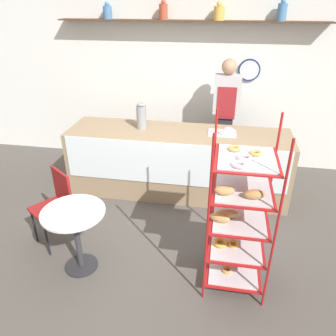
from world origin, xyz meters
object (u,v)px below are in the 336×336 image
(person_worker, at_px, (225,114))
(cafe_chair, at_px, (56,200))
(pastry_rack, at_px, (238,216))
(cafe_table, at_px, (75,226))
(coffee_carafe, at_px, (141,116))
(donut_tray_counter, at_px, (225,132))

(person_worker, bearing_deg, cafe_chair, -132.14)
(pastry_rack, distance_m, cafe_table, 1.60)
(cafe_table, bearing_deg, pastry_rack, 3.65)
(cafe_chair, relative_size, coffee_carafe, 2.36)
(coffee_carafe, xyz_separation_m, donut_tray_counter, (1.15, 0.02, -0.16))
(pastry_rack, xyz_separation_m, donut_tray_counter, (-0.17, 1.68, 0.16))
(pastry_rack, distance_m, donut_tray_counter, 1.70)
(pastry_rack, height_order, donut_tray_counter, pastry_rack)
(pastry_rack, xyz_separation_m, cafe_chair, (-1.98, 0.30, -0.25))
(cafe_chair, bearing_deg, person_worker, 84.06)
(pastry_rack, bearing_deg, coffee_carafe, 128.30)
(pastry_rack, bearing_deg, cafe_chair, 171.37)
(person_worker, relative_size, donut_tray_counter, 4.81)
(coffee_carafe, distance_m, donut_tray_counter, 1.16)
(pastry_rack, relative_size, cafe_chair, 1.94)
(donut_tray_counter, bearing_deg, person_worker, 90.90)
(person_worker, bearing_deg, coffee_carafe, -151.04)
(cafe_table, distance_m, cafe_chair, 0.57)
(person_worker, bearing_deg, pastry_rack, -85.64)
(cafe_table, bearing_deg, person_worker, 59.70)
(cafe_table, bearing_deg, coffee_carafe, 81.60)
(pastry_rack, bearing_deg, person_worker, 94.36)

